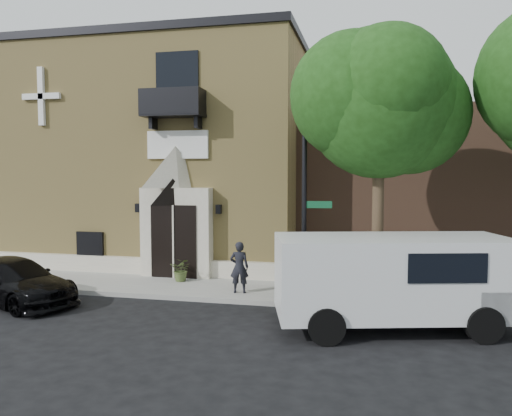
% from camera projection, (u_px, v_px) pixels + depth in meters
% --- Properties ---
extents(ground, '(120.00, 120.00, 0.00)m').
position_uv_depth(ground, '(174.00, 301.00, 15.18)').
color(ground, black).
rests_on(ground, ground).
extents(sidewalk, '(42.00, 3.00, 0.15)m').
position_uv_depth(sidewalk, '(220.00, 289.00, 16.41)').
color(sidewalk, gray).
rests_on(sidewalk, ground).
extents(church, '(12.20, 11.01, 9.30)m').
position_uv_depth(church, '(178.00, 157.00, 23.25)').
color(church, tan).
rests_on(church, ground).
extents(street_tree_left, '(4.97, 4.38, 7.77)m').
position_uv_depth(street_tree_left, '(381.00, 101.00, 13.77)').
color(street_tree_left, '#38281C').
rests_on(street_tree_left, sidewalk).
extents(black_sedan, '(4.92, 3.26, 1.32)m').
position_uv_depth(black_sedan, '(13.00, 281.00, 14.84)').
color(black_sedan, black).
rests_on(black_sedan, ground).
extents(cargo_van, '(6.05, 3.62, 2.32)m').
position_uv_depth(cargo_van, '(401.00, 278.00, 12.30)').
color(cargo_van, silver).
rests_on(cargo_van, ground).
extents(street_sign, '(0.90, 0.87, 5.47)m').
position_uv_depth(street_sign, '(305.00, 207.00, 14.37)').
color(street_sign, black).
rests_on(street_sign, sidewalk).
extents(fire_hydrant, '(0.45, 0.36, 0.79)m').
position_uv_depth(fire_hydrant, '(366.00, 291.00, 14.15)').
color(fire_hydrant, '#970007').
rests_on(fire_hydrant, sidewalk).
extents(dumpster, '(2.01, 1.29, 1.24)m').
position_uv_depth(dumpster, '(385.00, 282.00, 14.22)').
color(dumpster, '#0F3819').
rests_on(dumpster, sidewalk).
extents(planter, '(0.75, 0.66, 0.81)m').
position_uv_depth(planter, '(181.00, 270.00, 17.19)').
color(planter, '#48582B').
rests_on(planter, sidewalk).
extents(pedestrian_near, '(0.64, 0.47, 1.61)m').
position_uv_depth(pedestrian_near, '(239.00, 267.00, 15.50)').
color(pedestrian_near, black).
rests_on(pedestrian_near, sidewalk).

